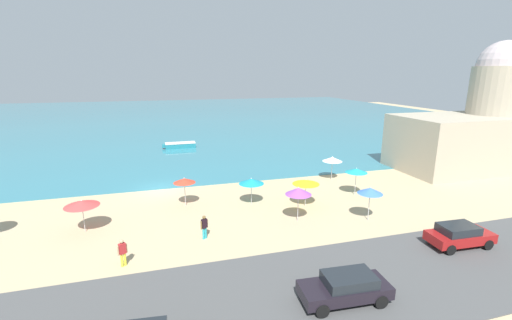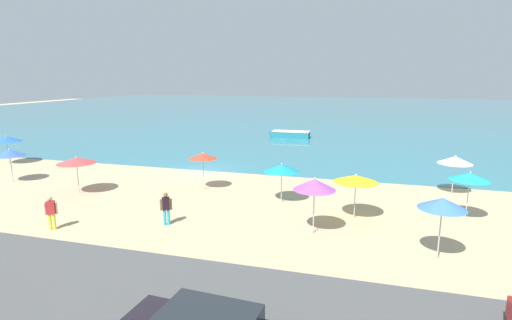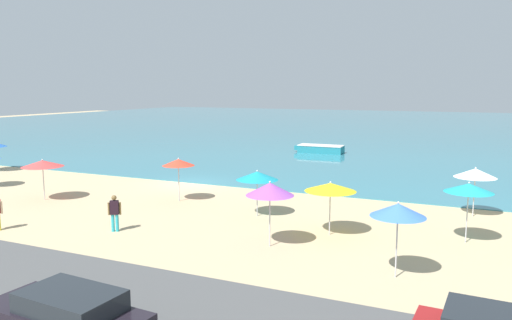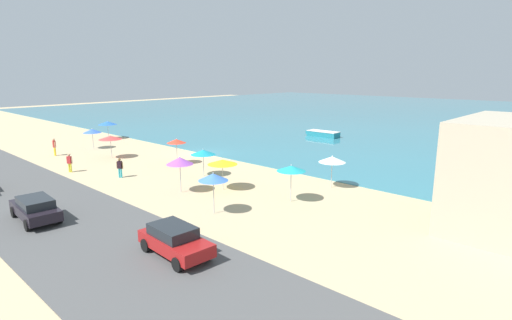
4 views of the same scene
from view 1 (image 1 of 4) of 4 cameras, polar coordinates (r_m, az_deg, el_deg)
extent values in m
plane|color=tan|center=(33.24, -15.80, -4.76)|extent=(160.00, 160.00, 0.00)
cube|color=teal|center=(87.16, -16.22, 6.80)|extent=(150.00, 110.00, 0.05)
cube|color=#4B4C4D|center=(17.13, -15.03, -24.14)|extent=(80.00, 8.00, 0.06)
cylinder|color=#B2B2B7|center=(35.49, 12.51, -1.67)|extent=(0.05, 0.05, 1.98)
cone|color=white|center=(35.19, 12.61, 0.14)|extent=(1.99, 1.99, 0.44)
sphere|color=silver|center=(35.13, 12.64, 0.54)|extent=(0.08, 0.08, 0.08)
cylinder|color=#B2B2B7|center=(25.31, 7.00, -7.85)|extent=(0.05, 0.05, 2.11)
cone|color=purple|center=(24.86, 7.09, -5.16)|extent=(1.90, 1.90, 0.51)
sphere|color=silver|center=(24.77, 7.11, -4.55)|extent=(0.08, 0.08, 0.08)
cylinder|color=#B2B2B7|center=(28.12, 8.24, -5.76)|extent=(0.05, 0.05, 1.95)
cone|color=yellow|center=(27.76, 8.32, -3.63)|extent=(2.18, 2.18, 0.35)
sphere|color=silver|center=(27.70, 8.34, -3.23)|extent=(0.08, 0.08, 0.08)
cylinder|color=#B2B2B7|center=(28.23, -0.78, -5.63)|extent=(0.05, 0.05, 1.84)
cone|color=teal|center=(27.88, -0.79, -3.55)|extent=(2.06, 2.06, 0.41)
sphere|color=silver|center=(27.81, -0.79, -3.09)|extent=(0.08, 0.08, 0.08)
cylinder|color=#B2B2B7|center=(26.29, -26.79, -8.70)|extent=(0.05, 0.05, 1.93)
cone|color=#E44240|center=(25.91, -27.06, -6.46)|extent=(2.26, 2.26, 0.36)
sphere|color=silver|center=(25.84, -27.11, -6.03)|extent=(0.08, 0.08, 0.08)
cylinder|color=#B2B2B7|center=(28.48, -11.75, -5.57)|extent=(0.05, 0.05, 2.03)
cone|color=#EC3D28|center=(28.11, -11.86, -3.36)|extent=(1.78, 1.78, 0.36)
sphere|color=silver|center=(28.05, -11.89, -2.95)|extent=(0.08, 0.08, 0.08)
cylinder|color=#B2B2B7|center=(26.58, 18.30, -7.37)|extent=(0.05, 0.05, 2.12)
cone|color=#3D71D0|center=(26.17, 18.51, -4.87)|extent=(1.81, 1.81, 0.43)
sphere|color=silver|center=(26.09, 18.55, -4.36)|extent=(0.08, 0.08, 0.08)
cylinder|color=#B2B2B7|center=(31.55, 16.24, -3.78)|extent=(0.05, 0.05, 2.13)
cone|color=teal|center=(31.21, 16.39, -1.69)|extent=(1.92, 1.92, 0.36)
sphere|color=silver|center=(31.15, 16.42, -1.32)|extent=(0.08, 0.08, 0.08)
cylinder|color=yellow|center=(21.28, -21.45, -15.30)|extent=(0.14, 0.14, 0.77)
cylinder|color=yellow|center=(21.34, -21.00, -15.16)|extent=(0.14, 0.14, 0.77)
cube|color=#B4282B|center=(20.99, -21.40, -13.58)|extent=(0.42, 0.37, 0.61)
sphere|color=tan|center=(20.80, -21.51, -12.51)|extent=(0.22, 0.22, 0.22)
cylinder|color=tan|center=(20.93, -21.99, -13.87)|extent=(0.09, 0.09, 0.55)
cylinder|color=tan|center=(21.09, -20.78, -13.52)|extent=(0.09, 0.09, 0.55)
cylinder|color=teal|center=(23.16, -8.38, -11.90)|extent=(0.14, 0.14, 0.77)
cylinder|color=teal|center=(23.06, -8.74, -12.03)|extent=(0.14, 0.14, 0.77)
cube|color=black|center=(22.81, -8.63, -10.42)|extent=(0.42, 0.37, 0.61)
sphere|color=brown|center=(22.64, -8.67, -9.42)|extent=(0.22, 0.22, 0.22)
cylinder|color=brown|center=(22.97, -8.15, -10.36)|extent=(0.09, 0.09, 0.55)
cylinder|color=brown|center=(22.70, -9.10, -10.70)|extent=(0.09, 0.09, 0.55)
cube|color=black|center=(17.68, 14.50, -20.20)|extent=(4.34, 1.98, 0.57)
cube|color=#1E2328|center=(17.47, 15.27, -18.62)|extent=(2.46, 1.66, 0.48)
cylinder|color=black|center=(16.73, 10.98, -23.43)|extent=(0.65, 0.26, 0.64)
cylinder|color=black|center=(17.92, 8.82, -20.45)|extent=(0.65, 0.26, 0.64)
cylinder|color=black|center=(17.90, 20.11, -21.28)|extent=(0.65, 0.26, 0.64)
cylinder|color=black|center=(19.03, 17.39, -18.72)|extent=(0.65, 0.26, 0.64)
cube|color=maroon|center=(25.19, 30.83, -10.92)|extent=(4.05, 1.89, 0.59)
cube|color=#1E2328|center=(24.85, 30.65, -9.86)|extent=(2.29, 1.60, 0.51)
cylinder|color=black|center=(26.71, 31.69, -10.33)|extent=(0.65, 0.25, 0.64)
cylinder|color=black|center=(25.74, 34.19, -11.60)|extent=(0.65, 0.25, 0.64)
cylinder|color=black|center=(24.96, 27.18, -11.42)|extent=(0.65, 0.25, 0.64)
cylinder|color=black|center=(23.92, 29.67, -12.87)|extent=(0.65, 0.25, 0.64)
cube|color=teal|center=(50.63, -12.50, 2.38)|extent=(4.26, 1.64, 0.67)
cube|color=teal|center=(50.50, -15.12, 2.27)|extent=(0.45, 0.89, 0.40)
cube|color=silver|center=(50.55, -12.52, 2.80)|extent=(4.26, 1.72, 0.08)
cube|color=#AEA28B|center=(44.76, 30.99, 2.54)|extent=(14.50, 8.31, 6.00)
cylinder|color=#AEA28B|center=(47.67, 35.01, 5.82)|extent=(6.09, 6.09, 11.27)
sphere|color=#B8A9AB|center=(47.42, 36.00, 12.53)|extent=(5.48, 5.48, 5.48)
camera|label=2|loc=(12.85, 51.31, -7.13)|focal=28.00mm
camera|label=3|loc=(17.74, 58.39, -6.85)|focal=35.00mm
camera|label=4|loc=(32.47, 64.77, 2.32)|focal=28.00mm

